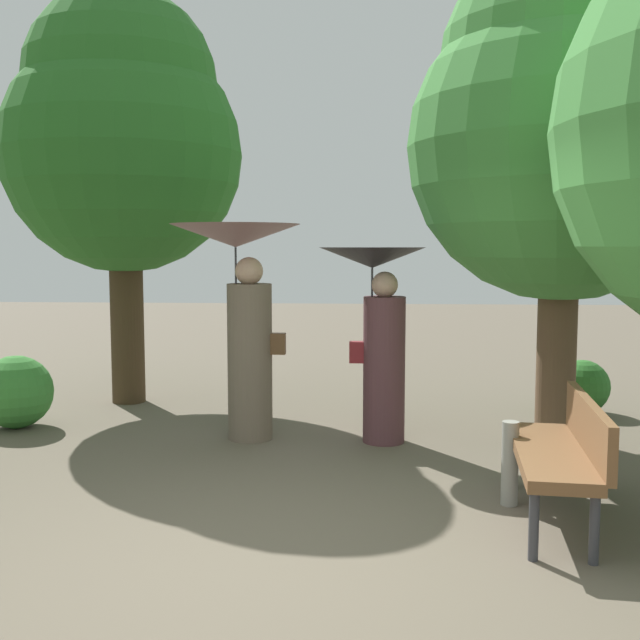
{
  "coord_description": "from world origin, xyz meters",
  "views": [
    {
      "loc": [
        0.49,
        -4.34,
        1.84
      ],
      "look_at": [
        0.0,
        3.27,
        1.1
      ],
      "focal_mm": 42.72,
      "sensor_mm": 36.0,
      "label": 1
    }
  ],
  "objects_px": {
    "person_left": "(242,292)",
    "tree_mid_right": "(564,121)",
    "tree_mid_left": "(123,133)",
    "path_marker_post": "(510,463)",
    "park_bench": "(563,448)",
    "person_right": "(379,317)"
  },
  "relations": [
    {
      "from": "person_left",
      "to": "tree_mid_right",
      "type": "bearing_deg",
      "value": -85.32
    },
    {
      "from": "tree_mid_left",
      "to": "path_marker_post",
      "type": "xyz_separation_m",
      "value": [
        3.84,
        -3.37,
        -2.84
      ]
    },
    {
      "from": "tree_mid_left",
      "to": "tree_mid_right",
      "type": "distance_m",
      "value": 4.84
    },
    {
      "from": "park_bench",
      "to": "tree_mid_left",
      "type": "bearing_deg",
      "value": -126.02
    },
    {
      "from": "person_right",
      "to": "tree_mid_left",
      "type": "distance_m",
      "value": 3.89
    },
    {
      "from": "person_right",
      "to": "park_bench",
      "type": "relative_size",
      "value": 1.19
    },
    {
      "from": "tree_mid_left",
      "to": "path_marker_post",
      "type": "height_order",
      "value": "tree_mid_left"
    },
    {
      "from": "person_right",
      "to": "path_marker_post",
      "type": "height_order",
      "value": "person_right"
    },
    {
      "from": "person_right",
      "to": "path_marker_post",
      "type": "distance_m",
      "value": 2.13
    },
    {
      "from": "tree_mid_left",
      "to": "tree_mid_right",
      "type": "xyz_separation_m",
      "value": [
        4.61,
        -1.46,
        -0.15
      ]
    },
    {
      "from": "person_right",
      "to": "tree_mid_right",
      "type": "relative_size",
      "value": 0.39
    },
    {
      "from": "person_right",
      "to": "tree_mid_right",
      "type": "xyz_separation_m",
      "value": [
        1.69,
        0.2,
        1.8
      ]
    },
    {
      "from": "park_bench",
      "to": "tree_mid_left",
      "type": "height_order",
      "value": "tree_mid_left"
    },
    {
      "from": "path_marker_post",
      "to": "person_right",
      "type": "bearing_deg",
      "value": 118.18
    },
    {
      "from": "person_left",
      "to": "person_right",
      "type": "distance_m",
      "value": 1.3
    },
    {
      "from": "person_left",
      "to": "tree_mid_right",
      "type": "distance_m",
      "value": 3.37
    },
    {
      "from": "tree_mid_right",
      "to": "path_marker_post",
      "type": "height_order",
      "value": "tree_mid_right"
    },
    {
      "from": "person_right",
      "to": "tree_mid_left",
      "type": "height_order",
      "value": "tree_mid_left"
    },
    {
      "from": "person_right",
      "to": "park_bench",
      "type": "xyz_separation_m",
      "value": [
        1.2,
        -2.04,
        -0.68
      ]
    },
    {
      "from": "person_left",
      "to": "path_marker_post",
      "type": "height_order",
      "value": "person_left"
    },
    {
      "from": "person_left",
      "to": "tree_mid_right",
      "type": "relative_size",
      "value": 0.44
    },
    {
      "from": "tree_mid_left",
      "to": "tree_mid_right",
      "type": "bearing_deg",
      "value": -17.59
    }
  ]
}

